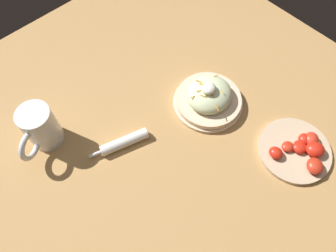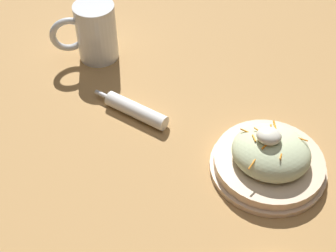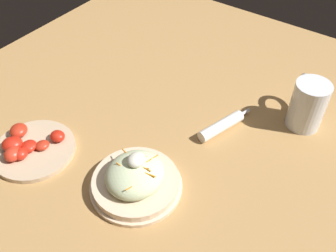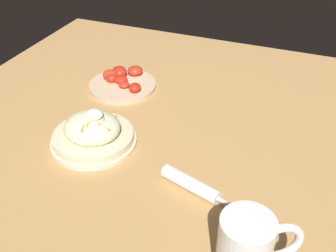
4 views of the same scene
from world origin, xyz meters
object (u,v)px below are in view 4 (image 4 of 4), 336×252
at_px(napkin_roll, 191,184).
at_px(tomato_plate, 122,82).
at_px(salad_plate, 93,133).
at_px(beer_mug, 246,251).

distance_m(napkin_roll, tomato_plate, 0.49).
bearing_deg(salad_plate, napkin_roll, 166.59).
xyz_separation_m(napkin_roll, tomato_plate, (0.35, -0.35, -0.00)).
bearing_deg(salad_plate, tomato_plate, -77.13).
distance_m(salad_plate, napkin_roll, 0.29).
distance_m(salad_plate, beer_mug, 0.49).
bearing_deg(napkin_roll, beer_mug, 132.37).
distance_m(beer_mug, napkin_roll, 0.23).
relative_size(napkin_roll, tomato_plate, 0.85).
xyz_separation_m(beer_mug, tomato_plate, (0.50, -0.52, -0.05)).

